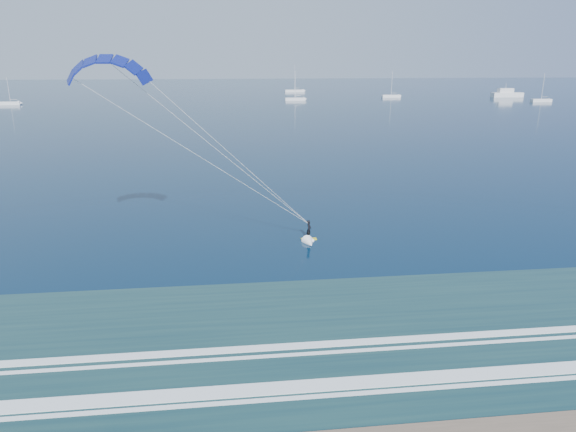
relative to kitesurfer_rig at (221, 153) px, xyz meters
The scene contains 7 objects.
kitesurfer_rig is the anchor object (origin of this frame).
motor_yacht 223.34m from the kitesurfer_rig, 55.34° to the left, with size 14.15×3.77×5.96m.
sailboat_1 185.04m from the kitesurfer_rig, 115.98° to the left, with size 7.23×2.40×10.13m.
sailboat_2 177.22m from the kitesurfer_rig, 80.64° to the left, with size 8.43×2.40×11.74m.
sailboat_3 235.50m from the kitesurfer_rig, 81.21° to the left, with size 10.23×2.40×13.70m.
sailboat_4 201.87m from the kitesurfer_rig, 68.44° to the left, with size 8.34×2.40×11.44m.
sailboat_5 201.50m from the kitesurfer_rig, 50.95° to the left, with size 8.19×2.40×11.17m.
Camera 1 is at (0.64, -17.54, 16.63)m, focal length 32.00 mm.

